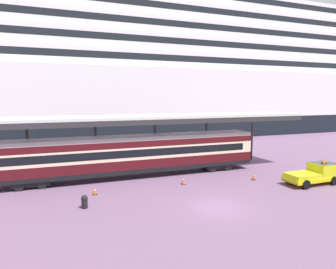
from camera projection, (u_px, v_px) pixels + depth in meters
ground_plane at (218, 207)px, 22.32m from camera, size 400.00×400.00×0.00m
cruise_ship at (150, 73)px, 67.72m from camera, size 129.54×28.56×38.51m
platform_canopy at (131, 119)px, 30.46m from camera, size 38.46×5.13×6.06m
train_carriage at (133, 154)px, 30.46m from camera, size 25.85×2.81×4.11m
service_truck at (316, 173)px, 28.21m from camera, size 5.23×2.31×2.02m
traffic_cone_near at (95, 191)px, 25.09m from camera, size 0.36×0.36×0.64m
traffic_cone_mid at (183, 180)px, 28.06m from camera, size 0.36×0.36×0.78m
traffic_cone_far at (254, 176)px, 29.56m from camera, size 0.36×0.36×0.74m
quay_bollard at (84, 201)px, 22.00m from camera, size 0.48×0.48×0.96m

